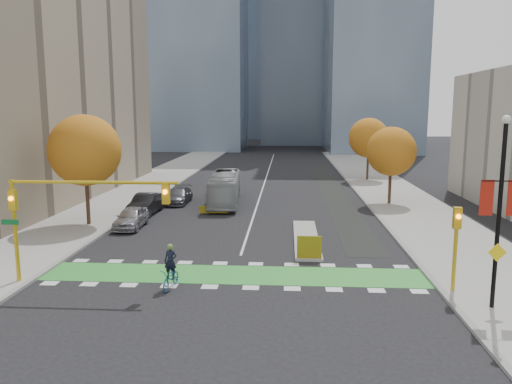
# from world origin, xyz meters

# --- Properties ---
(ground) EXTENTS (300.00, 300.00, 0.00)m
(ground) POSITION_xyz_m (0.00, 0.00, 0.00)
(ground) COLOR black
(ground) RESTS_ON ground
(sidewalk_west) EXTENTS (7.00, 120.00, 0.15)m
(sidewalk_west) POSITION_xyz_m (-13.50, 20.00, 0.07)
(sidewalk_west) COLOR gray
(sidewalk_west) RESTS_ON ground
(sidewalk_east) EXTENTS (7.00, 120.00, 0.15)m
(sidewalk_east) POSITION_xyz_m (13.50, 20.00, 0.07)
(sidewalk_east) COLOR gray
(sidewalk_east) RESTS_ON ground
(curb_west) EXTENTS (0.30, 120.00, 0.16)m
(curb_west) POSITION_xyz_m (-10.00, 20.00, 0.07)
(curb_west) COLOR gray
(curb_west) RESTS_ON ground
(curb_east) EXTENTS (0.30, 120.00, 0.16)m
(curb_east) POSITION_xyz_m (10.00, 20.00, 0.07)
(curb_east) COLOR gray
(curb_east) RESTS_ON ground
(bike_crossing) EXTENTS (20.00, 3.00, 0.01)m
(bike_crossing) POSITION_xyz_m (0.00, 1.50, 0.01)
(bike_crossing) COLOR green
(bike_crossing) RESTS_ON ground
(centre_line) EXTENTS (0.15, 70.00, 0.01)m
(centre_line) POSITION_xyz_m (0.00, 40.00, 0.01)
(centre_line) COLOR silver
(centre_line) RESTS_ON ground
(bike_lane_paint) EXTENTS (2.50, 50.00, 0.01)m
(bike_lane_paint) POSITION_xyz_m (7.50, 30.00, 0.01)
(bike_lane_paint) COLOR black
(bike_lane_paint) RESTS_ON ground
(median_island) EXTENTS (1.60, 10.00, 0.16)m
(median_island) POSITION_xyz_m (4.00, 9.00, 0.08)
(median_island) COLOR gray
(median_island) RESTS_ON ground
(hazard_board) EXTENTS (1.40, 0.12, 1.30)m
(hazard_board) POSITION_xyz_m (4.00, 4.20, 0.80)
(hazard_board) COLOR yellow
(hazard_board) RESTS_ON median_island
(tower_ne) EXTENTS (18.00, 24.00, 60.00)m
(tower_ne) POSITION_xyz_m (20.00, 85.00, 30.00)
(tower_ne) COLOR #47566B
(tower_ne) RESTS_ON ground
(tower_far) EXTENTS (26.00, 26.00, 80.00)m
(tower_far) POSITION_xyz_m (-4.00, 140.00, 40.00)
(tower_far) COLOR #47566B
(tower_far) RESTS_ON ground
(tree_west) EXTENTS (5.20, 5.20, 8.22)m
(tree_west) POSITION_xyz_m (-12.00, 12.00, 5.62)
(tree_west) COLOR #332114
(tree_west) RESTS_ON ground
(tree_east_near) EXTENTS (4.40, 4.40, 7.08)m
(tree_east_near) POSITION_xyz_m (12.00, 22.00, 4.86)
(tree_east_near) COLOR #332114
(tree_east_near) RESTS_ON ground
(tree_east_far) EXTENTS (4.80, 4.80, 7.65)m
(tree_east_far) POSITION_xyz_m (12.50, 38.00, 5.24)
(tree_east_far) COLOR #332114
(tree_east_far) RESTS_ON ground
(traffic_signal_west) EXTENTS (8.53, 0.56, 5.20)m
(traffic_signal_west) POSITION_xyz_m (-7.93, -0.51, 4.03)
(traffic_signal_west) COLOR #BF9914
(traffic_signal_west) RESTS_ON ground
(traffic_signal_east) EXTENTS (0.35, 0.43, 4.10)m
(traffic_signal_east) POSITION_xyz_m (10.50, -0.51, 2.73)
(traffic_signal_east) COLOR #BF9914
(traffic_signal_east) RESTS_ON ground
(banner_lamppost) EXTENTS (1.65, 0.36, 8.28)m
(banner_lamppost) POSITION_xyz_m (11.50, -2.50, 4.61)
(banner_lamppost) COLOR black
(banner_lamppost) RESTS_ON ground
(cyclist) EXTENTS (0.92, 1.98, 2.20)m
(cyclist) POSITION_xyz_m (-2.83, -0.69, 0.73)
(cyclist) COLOR #1C5382
(cyclist) RESTS_ON ground
(bus) EXTENTS (3.10, 10.57, 2.91)m
(bus) POSITION_xyz_m (-3.00, 21.53, 1.45)
(bus) COLOR #979D9E
(bus) RESTS_ON ground
(parked_car_a) EXTENTS (1.89, 4.54, 1.54)m
(parked_car_a) POSITION_xyz_m (-8.63, 11.55, 0.77)
(parked_car_a) COLOR #A3A3A8
(parked_car_a) RESTS_ON ground
(parked_car_b) EXTENTS (2.00, 5.17, 1.68)m
(parked_car_b) POSITION_xyz_m (-8.97, 16.55, 0.84)
(parked_car_b) COLOR black
(parked_car_b) RESTS_ON ground
(parked_car_c) EXTENTS (2.05, 4.98, 1.44)m
(parked_car_c) POSITION_xyz_m (-7.35, 21.55, 0.72)
(parked_car_c) COLOR #525257
(parked_car_c) RESTS_ON ground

